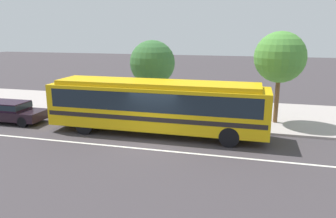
{
  "coord_description": "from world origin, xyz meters",
  "views": [
    {
      "loc": [
        4.84,
        -14.89,
        5.59
      ],
      "look_at": [
        0.32,
        2.26,
        1.3
      ],
      "focal_mm": 34.86,
      "sensor_mm": 36.0,
      "label": 1
    }
  ],
  "objects_px": {
    "transit_bus": "(156,104)",
    "street_tree_near_stop": "(152,63)",
    "sedan_behind_bus": "(10,111)",
    "street_tree_mid_block": "(280,57)",
    "bus_stop_sign": "(237,102)",
    "pedestrian_waiting_near_sign": "(99,102)"
  },
  "relations": [
    {
      "from": "sedan_behind_bus",
      "to": "street_tree_mid_block",
      "type": "height_order",
      "value": "street_tree_mid_block"
    },
    {
      "from": "bus_stop_sign",
      "to": "street_tree_near_stop",
      "type": "bearing_deg",
      "value": 154.57
    },
    {
      "from": "transit_bus",
      "to": "bus_stop_sign",
      "type": "xyz_separation_m",
      "value": [
        4.22,
        1.77,
        -0.05
      ]
    },
    {
      "from": "transit_bus",
      "to": "bus_stop_sign",
      "type": "bearing_deg",
      "value": 22.82
    },
    {
      "from": "street_tree_mid_block",
      "to": "bus_stop_sign",
      "type": "bearing_deg",
      "value": -139.18
    },
    {
      "from": "transit_bus",
      "to": "street_tree_near_stop",
      "type": "xyz_separation_m",
      "value": [
        -1.64,
        4.56,
        1.72
      ]
    },
    {
      "from": "sedan_behind_bus",
      "to": "street_tree_near_stop",
      "type": "height_order",
      "value": "street_tree_near_stop"
    },
    {
      "from": "pedestrian_waiting_near_sign",
      "to": "street_tree_mid_block",
      "type": "height_order",
      "value": "street_tree_mid_block"
    },
    {
      "from": "bus_stop_sign",
      "to": "pedestrian_waiting_near_sign",
      "type": "bearing_deg",
      "value": 176.14
    },
    {
      "from": "transit_bus",
      "to": "street_tree_near_stop",
      "type": "distance_m",
      "value": 5.15
    },
    {
      "from": "pedestrian_waiting_near_sign",
      "to": "street_tree_near_stop",
      "type": "relative_size",
      "value": 0.33
    },
    {
      "from": "bus_stop_sign",
      "to": "street_tree_near_stop",
      "type": "height_order",
      "value": "street_tree_near_stop"
    },
    {
      "from": "transit_bus",
      "to": "pedestrian_waiting_near_sign",
      "type": "relative_size",
      "value": 7.39
    },
    {
      "from": "bus_stop_sign",
      "to": "sedan_behind_bus",
      "type": "bearing_deg",
      "value": -172.6
    },
    {
      "from": "sedan_behind_bus",
      "to": "bus_stop_sign",
      "type": "bearing_deg",
      "value": 7.4
    },
    {
      "from": "bus_stop_sign",
      "to": "street_tree_near_stop",
      "type": "relative_size",
      "value": 0.49
    },
    {
      "from": "bus_stop_sign",
      "to": "street_tree_mid_block",
      "type": "distance_m",
      "value": 3.79
    },
    {
      "from": "pedestrian_waiting_near_sign",
      "to": "street_tree_near_stop",
      "type": "xyz_separation_m",
      "value": [
        2.96,
        2.19,
        2.36
      ]
    },
    {
      "from": "street_tree_mid_block",
      "to": "street_tree_near_stop",
      "type": "bearing_deg",
      "value": 173.91
    },
    {
      "from": "bus_stop_sign",
      "to": "street_tree_mid_block",
      "type": "xyz_separation_m",
      "value": [
        2.23,
        1.92,
        2.39
      ]
    },
    {
      "from": "sedan_behind_bus",
      "to": "bus_stop_sign",
      "type": "relative_size",
      "value": 1.81
    },
    {
      "from": "bus_stop_sign",
      "to": "transit_bus",
      "type": "bearing_deg",
      "value": -157.18
    }
  ]
}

